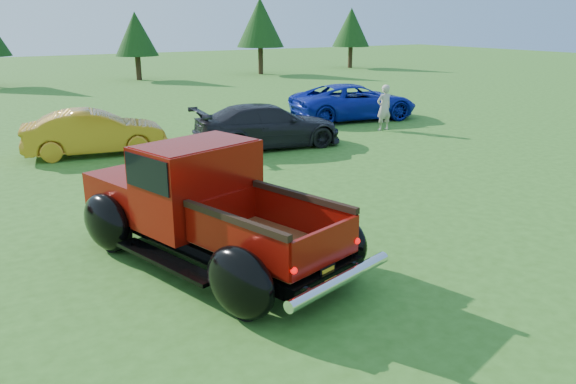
# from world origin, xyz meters

# --- Properties ---
(ground) EXTENTS (120.00, 120.00, 0.00)m
(ground) POSITION_xyz_m (0.00, 0.00, 0.00)
(ground) COLOR #315F1B
(ground) RESTS_ON ground
(tree_mid_right) EXTENTS (2.82, 2.82, 4.40)m
(tree_mid_right) POSITION_xyz_m (6.00, 30.00, 2.97)
(tree_mid_right) COLOR #332114
(tree_mid_right) RESTS_ON ground
(tree_east) EXTENTS (3.46, 3.46, 5.40)m
(tree_east) POSITION_xyz_m (15.00, 29.50, 3.66)
(tree_east) COLOR #332114
(tree_east) RESTS_ON ground
(tree_far_east) EXTENTS (3.07, 3.07, 4.80)m
(tree_far_east) POSITION_xyz_m (24.00, 30.50, 3.25)
(tree_far_east) COLOR #332114
(tree_far_east) RESTS_ON ground
(pickup_truck) EXTENTS (3.74, 5.76, 2.01)m
(pickup_truck) POSITION_xyz_m (-1.71, 0.70, 0.96)
(pickup_truck) COLOR black
(pickup_truck) RESTS_ON ground
(show_car_yellow) EXTENTS (4.31, 2.11, 1.36)m
(show_car_yellow) POSITION_xyz_m (-1.50, 9.43, 0.68)
(show_car_yellow) COLOR #C08019
(show_car_yellow) RESTS_ON ground
(show_car_grey) EXTENTS (4.97, 2.50, 1.39)m
(show_car_grey) POSITION_xyz_m (3.50, 7.63, 0.69)
(show_car_grey) COLOR black
(show_car_grey) RESTS_ON ground
(show_car_blue) EXTENTS (5.50, 3.20, 1.44)m
(show_car_blue) POSITION_xyz_m (9.04, 10.38, 0.72)
(show_car_blue) COLOR #0E1D9C
(show_car_blue) RESTS_ON ground
(spectator) EXTENTS (0.63, 0.42, 1.67)m
(spectator) POSITION_xyz_m (8.55, 7.94, 0.84)
(spectator) COLOR #B1A79A
(spectator) RESTS_ON ground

